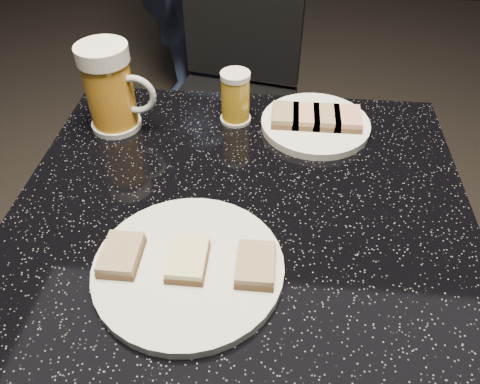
% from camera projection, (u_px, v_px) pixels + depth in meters
% --- Properties ---
extents(plate_large, '(0.25, 0.25, 0.01)m').
position_uv_depth(plate_large, '(189.00, 267.00, 0.62)').
color(plate_large, silver).
rests_on(plate_large, table).
extents(plate_small, '(0.20, 0.20, 0.01)m').
position_uv_depth(plate_small, '(315.00, 124.00, 0.86)').
color(plate_small, white).
rests_on(plate_small, table).
extents(table, '(0.70, 0.70, 0.75)m').
position_uv_depth(table, '(240.00, 308.00, 0.86)').
color(table, black).
rests_on(table, floor).
extents(beer_mug, '(0.13, 0.09, 0.16)m').
position_uv_depth(beer_mug, '(111.00, 88.00, 0.82)').
color(beer_mug, silver).
rests_on(beer_mug, table).
extents(beer_tumbler, '(0.06, 0.06, 0.10)m').
position_uv_depth(beer_tumbler, '(235.00, 97.00, 0.85)').
color(beer_tumbler, silver).
rests_on(beer_tumbler, table).
extents(chair, '(0.43, 0.43, 0.85)m').
position_uv_depth(chair, '(233.00, 90.00, 1.45)').
color(chair, black).
rests_on(chair, floor).
extents(canapes_on_plate_large, '(0.23, 0.07, 0.02)m').
position_uv_depth(canapes_on_plate_large, '(188.00, 260.00, 0.61)').
color(canapes_on_plate_large, '#4C3521').
rests_on(canapes_on_plate_large, plate_large).
extents(canapes_on_plate_small, '(0.16, 0.07, 0.02)m').
position_uv_depth(canapes_on_plate_small, '(316.00, 117.00, 0.85)').
color(canapes_on_plate_small, '#4C3521').
rests_on(canapes_on_plate_small, plate_small).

